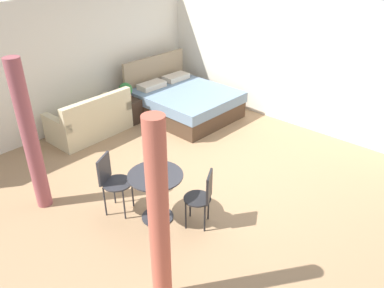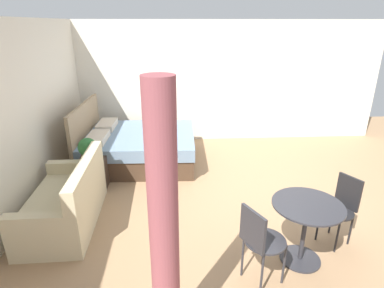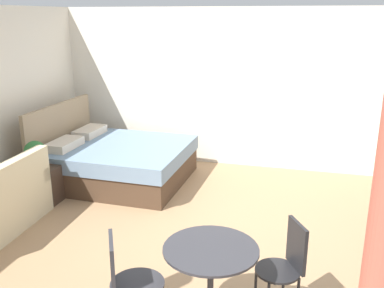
{
  "view_description": "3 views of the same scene",
  "coord_description": "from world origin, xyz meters",
  "views": [
    {
      "loc": [
        -4.25,
        -3.34,
        3.53
      ],
      "look_at": [
        -0.3,
        0.22,
        0.58
      ],
      "focal_mm": 35.27,
      "sensor_mm": 36.0,
      "label": 1
    },
    {
      "loc": [
        -4.22,
        1.22,
        2.51
      ],
      "look_at": [
        0.53,
        0.95,
        0.66
      ],
      "focal_mm": 29.2,
      "sensor_mm": 36.0,
      "label": 2
    },
    {
      "loc": [
        -4.35,
        -0.78,
        2.46
      ],
      "look_at": [
        0.79,
        0.58,
        0.86
      ],
      "focal_mm": 40.14,
      "sensor_mm": 36.0,
      "label": 3
    }
  ],
  "objects": [
    {
      "name": "ground_plane",
      "position": [
        0.0,
        0.0,
        -0.01
      ],
      "size": [
        8.24,
        9.65,
        0.02
      ],
      "primitive_type": "cube",
      "color": "#9E7A56"
    },
    {
      "name": "wall_back",
      "position": [
        0.0,
        3.32,
        1.29
      ],
      "size": [
        8.24,
        0.12,
        2.59
      ],
      "primitive_type": "cube",
      "color": "silver",
      "rests_on": "ground"
    },
    {
      "name": "cafe_chair_near_window",
      "position": [
        -1.76,
        0.42,
        0.55
      ],
      "size": [
        0.56,
        0.56,
        0.89
      ],
      "color": "#2D2D33",
      "rests_on": "ground"
    },
    {
      "name": "curtain_right",
      "position": [
        -2.37,
        1.32,
        1.12
      ],
      "size": [
        0.21,
        0.21,
        2.23
      ],
      "color": "#994C51",
      "rests_on": "ground"
    },
    {
      "name": "potted_plant",
      "position": [
        0.26,
        2.56,
        0.72
      ],
      "size": [
        0.28,
        0.28,
        0.39
      ],
      "color": "#935B3D",
      "rests_on": "nightstand"
    },
    {
      "name": "cafe_chair_near_couch",
      "position": [
        -1.14,
        -0.74,
        0.51
      ],
      "size": [
        0.51,
        0.51,
        0.85
      ],
      "color": "black",
      "rests_on": "ground"
    },
    {
      "name": "nightstand",
      "position": [
        0.36,
        2.55,
        0.25
      ],
      "size": [
        0.41,
        0.41,
        0.51
      ],
      "color": "#38281E",
      "rests_on": "ground"
    },
    {
      "name": "couch",
      "position": [
        -0.58,
        2.67,
        0.29
      ],
      "size": [
        1.56,
        0.85,
        0.87
      ],
      "color": "beige",
      "rests_on": "ground"
    },
    {
      "name": "wall_right",
      "position": [
        2.62,
        0.0,
        1.29
      ],
      "size": [
        0.12,
        6.65,
        2.59
      ],
      "primitive_type": "cube",
      "color": "silver",
      "rests_on": "ground"
    },
    {
      "name": "bed",
      "position": [
        1.37,
        1.95,
        0.31
      ],
      "size": [
        1.8,
        2.08,
        1.15
      ],
      "color": "#473323",
      "rests_on": "ground"
    },
    {
      "name": "balcony_table",
      "position": [
        -1.46,
        -0.16,
        0.51
      ],
      "size": [
        0.75,
        0.75,
        0.73
      ],
      "color": "#2D2D33",
      "rests_on": "ground"
    }
  ]
}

